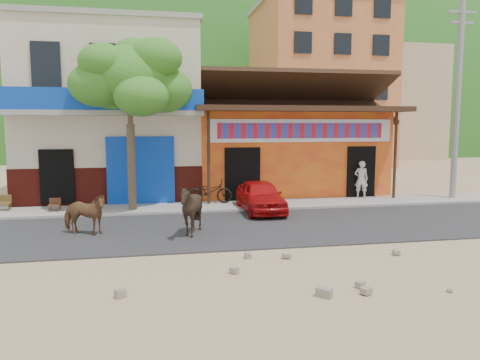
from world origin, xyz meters
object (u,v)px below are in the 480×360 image
(cafe_chair_right, at_px, (54,199))
(red_car, at_px, (260,196))
(scooter, at_px, (209,191))
(cow_dark, at_px, (191,209))
(cafe_chair_left, at_px, (3,196))
(utility_pole, at_px, (457,99))
(cow_tan, at_px, (84,214))
(pedestrian, at_px, (361,179))
(tree, at_px, (130,124))

(cafe_chair_right, bearing_deg, red_car, -9.40)
(scooter, relative_size, cafe_chair_right, 2.11)
(cow_dark, xyz_separation_m, cafe_chair_left, (-6.11, 4.67, -0.16))
(utility_pole, relative_size, cow_dark, 5.52)
(cow_tan, bearing_deg, cafe_chair_left, 58.40)
(pedestrian, bearing_deg, red_car, 39.50)
(tree, height_order, cow_dark, tree)
(cow_tan, distance_m, cow_dark, 2.99)
(cow_dark, height_order, pedestrian, pedestrian)
(cow_tan, height_order, scooter, cow_tan)
(cow_tan, relative_size, cow_dark, 0.94)
(scooter, bearing_deg, cafe_chair_right, 105.36)
(tree, distance_m, utility_pole, 12.84)
(utility_pole, distance_m, red_car, 9.18)
(pedestrian, bearing_deg, cafe_chair_left, 18.66)
(pedestrian, bearing_deg, tree, 23.09)
(pedestrian, bearing_deg, cow_dark, 51.29)
(cow_dark, bearing_deg, scooter, 138.25)
(tree, xyz_separation_m, cafe_chair_left, (-4.40, 0.61, -2.52))
(cow_tan, relative_size, red_car, 0.42)
(red_car, height_order, scooter, red_car)
(cow_dark, relative_size, pedestrian, 0.96)
(utility_pole, bearing_deg, tree, -179.10)
(scooter, height_order, cafe_chair_left, cafe_chair_left)
(cow_dark, xyz_separation_m, cafe_chair_right, (-4.35, 4.16, -0.24))
(cafe_chair_left, bearing_deg, red_car, -16.14)
(utility_pole, height_order, cow_dark, utility_pole)
(tree, distance_m, cafe_chair_left, 5.11)
(cow_tan, bearing_deg, cow_dark, -83.97)
(tree, xyz_separation_m, red_car, (4.41, -1.00, -2.52))
(scooter, distance_m, pedestrian, 6.28)
(utility_pole, relative_size, cafe_chair_left, 8.28)
(tree, bearing_deg, utility_pole, 0.90)
(cow_dark, bearing_deg, cow_tan, -131.95)
(tree, bearing_deg, cow_tan, -109.58)
(tree, bearing_deg, red_car, -12.78)
(pedestrian, relative_size, cafe_chair_right, 1.86)
(tree, xyz_separation_m, scooter, (2.83, 0.70, -2.55))
(scooter, bearing_deg, cow_dark, 175.91)
(cafe_chair_left, bearing_deg, utility_pole, -7.14)
(utility_pole, height_order, scooter, utility_pole)
(tree, distance_m, pedestrian, 9.42)
(red_car, bearing_deg, cow_tan, -157.45)
(scooter, distance_m, cafe_chair_left, 7.23)
(cow_dark, relative_size, red_car, 0.44)
(cow_dark, height_order, cafe_chair_left, cow_dark)
(cafe_chair_left, height_order, cafe_chair_right, cafe_chair_left)
(red_car, bearing_deg, pedestrian, 21.77)
(red_car, bearing_deg, cafe_chair_left, 169.34)
(pedestrian, bearing_deg, utility_pole, -173.27)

